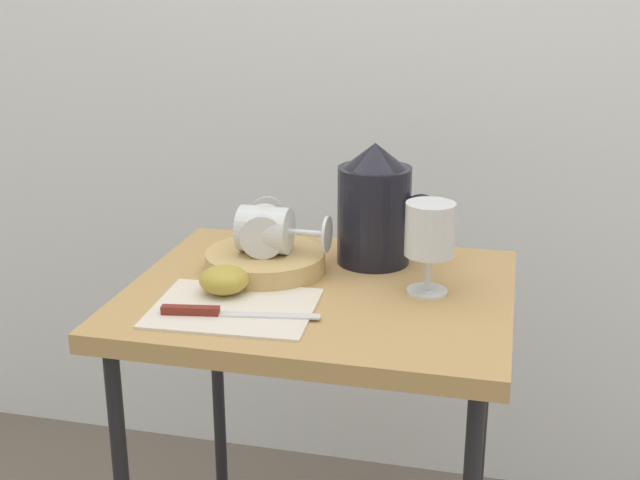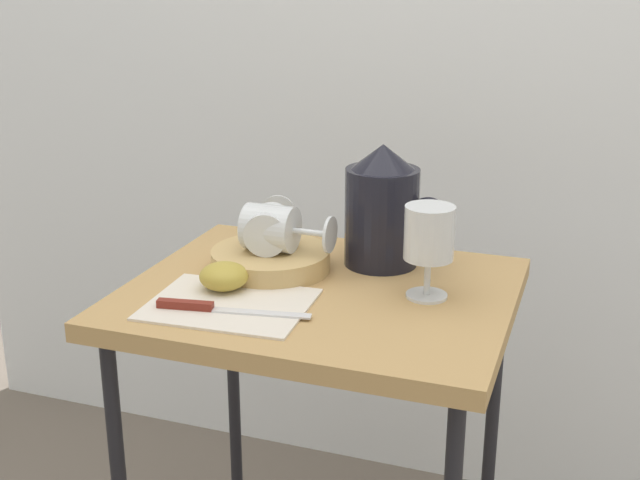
% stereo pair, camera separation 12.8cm
% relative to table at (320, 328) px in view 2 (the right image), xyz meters
% --- Properties ---
extents(curtain_drape, '(2.40, 0.03, 1.92)m').
position_rel_table_xyz_m(curtain_drape, '(0.00, 0.63, 0.31)').
color(curtain_drape, white).
rests_on(curtain_drape, ground_plane).
extents(table, '(0.60, 0.50, 0.72)m').
position_rel_table_xyz_m(table, '(0.00, 0.00, 0.00)').
color(table, tan).
rests_on(table, ground_plane).
extents(linen_napkin, '(0.25, 0.20, 0.00)m').
position_rel_table_xyz_m(linen_napkin, '(-0.10, -0.11, 0.07)').
color(linen_napkin, silver).
rests_on(linen_napkin, table).
extents(basket_tray, '(0.20, 0.20, 0.03)m').
position_rel_table_xyz_m(basket_tray, '(-0.10, 0.05, 0.09)').
color(basket_tray, tan).
rests_on(basket_tray, table).
extents(pitcher, '(0.18, 0.12, 0.21)m').
position_rel_table_xyz_m(pitcher, '(0.06, 0.14, 0.15)').
color(pitcher, black).
rests_on(pitcher, table).
extents(wine_glass_upright, '(0.08, 0.08, 0.15)m').
position_rel_table_xyz_m(wine_glass_upright, '(0.17, 0.02, 0.17)').
color(wine_glass_upright, silver).
rests_on(wine_glass_upright, table).
extents(wine_glass_tipped_near, '(0.15, 0.08, 0.08)m').
position_rel_table_xyz_m(wine_glass_tipped_near, '(-0.10, 0.05, 0.14)').
color(wine_glass_tipped_near, silver).
rests_on(wine_glass_tipped_near, basket_tray).
extents(wine_glass_tipped_far, '(0.10, 0.15, 0.07)m').
position_rel_table_xyz_m(wine_glass_tipped_far, '(-0.11, 0.06, 0.14)').
color(wine_glass_tipped_far, silver).
rests_on(wine_glass_tipped_far, basket_tray).
extents(apple_half_left, '(0.08, 0.08, 0.04)m').
position_rel_table_xyz_m(apple_half_left, '(-0.14, -0.06, 0.09)').
color(apple_half_left, '#B29938').
rests_on(apple_half_left, linen_napkin).
extents(knife, '(0.23, 0.05, 0.01)m').
position_rel_table_xyz_m(knife, '(-0.12, -0.15, 0.08)').
color(knife, silver).
rests_on(knife, linen_napkin).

